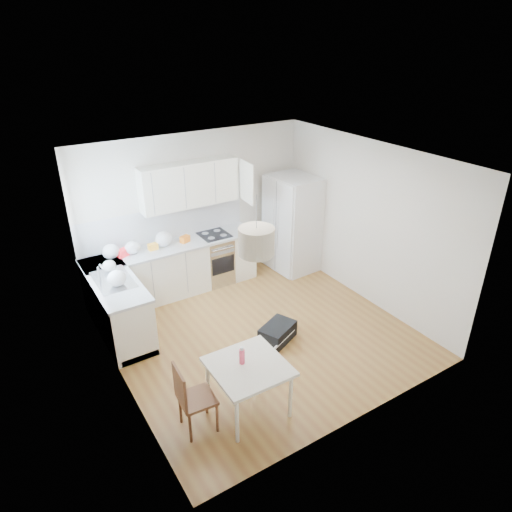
{
  "coord_description": "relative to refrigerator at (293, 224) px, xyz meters",
  "views": [
    {
      "loc": [
        -3.12,
        -4.87,
        4.2
      ],
      "look_at": [
        0.2,
        0.4,
        1.09
      ],
      "focal_mm": 32.0,
      "sensor_mm": 36.0,
      "label": 1
    }
  ],
  "objects": [
    {
      "name": "floor",
      "position": [
        -1.73,
        -1.5,
        -0.91
      ],
      "size": [
        4.2,
        4.2,
        0.0
      ],
      "primitive_type": "plane",
      "color": "brown",
      "rests_on": "ground"
    },
    {
      "name": "ceiling",
      "position": [
        -1.73,
        -1.5,
        1.79
      ],
      "size": [
        4.2,
        4.2,
        0.0
      ],
      "primitive_type": "plane",
      "rotation": [
        3.14,
        0.0,
        0.0
      ],
      "color": "white",
      "rests_on": "wall_back"
    },
    {
      "name": "wall_back",
      "position": [
        -1.73,
        0.6,
        0.44
      ],
      "size": [
        4.2,
        0.0,
        4.2
      ],
      "primitive_type": "plane",
      "rotation": [
        1.57,
        0.0,
        0.0
      ],
      "color": "silver",
      "rests_on": "floor"
    },
    {
      "name": "wall_left",
      "position": [
        -3.83,
        -1.5,
        0.44
      ],
      "size": [
        0.0,
        4.2,
        4.2
      ],
      "primitive_type": "plane",
      "rotation": [
        1.57,
        0.0,
        1.57
      ],
      "color": "silver",
      "rests_on": "floor"
    },
    {
      "name": "wall_right",
      "position": [
        0.37,
        -1.5,
        0.44
      ],
      "size": [
        0.0,
        4.2,
        4.2
      ],
      "primitive_type": "plane",
      "rotation": [
        1.57,
        0.0,
        -1.57
      ],
      "color": "silver",
      "rests_on": "floor"
    },
    {
      "name": "window_glassblock",
      "position": [
        -3.81,
        -0.35,
        0.84
      ],
      "size": [
        0.02,
        1.0,
        1.0
      ],
      "primitive_type": "cube",
      "color": "#BFE0F9",
      "rests_on": "wall_left"
    },
    {
      "name": "cabinets_back",
      "position": [
        -2.33,
        0.3,
        -0.47
      ],
      "size": [
        3.0,
        0.6,
        0.88
      ],
      "primitive_type": "cube",
      "color": "white",
      "rests_on": "floor"
    },
    {
      "name": "cabinets_left",
      "position": [
        -3.53,
        -0.3,
        -0.47
      ],
      "size": [
        0.6,
        1.8,
        0.88
      ],
      "primitive_type": "cube",
      "color": "white",
      "rests_on": "floor"
    },
    {
      "name": "counter_back",
      "position": [
        -2.33,
        0.3,
        -0.01
      ],
      "size": [
        3.02,
        0.64,
        0.04
      ],
      "primitive_type": "cube",
      "color": "#B8BBBE",
      "rests_on": "cabinets_back"
    },
    {
      "name": "counter_left",
      "position": [
        -3.53,
        -0.3,
        -0.01
      ],
      "size": [
        0.64,
        1.82,
        0.04
      ],
      "primitive_type": "cube",
      "color": "#B8BBBE",
      "rests_on": "cabinets_left"
    },
    {
      "name": "backsplash_back",
      "position": [
        -2.33,
        0.59,
        0.3
      ],
      "size": [
        3.0,
        0.01,
        0.58
      ],
      "primitive_type": "cube",
      "color": "white",
      "rests_on": "wall_back"
    },
    {
      "name": "backsplash_left",
      "position": [
        -3.82,
        -0.3,
        0.3
      ],
      "size": [
        0.01,
        1.8,
        0.58
      ],
      "primitive_type": "cube",
      "color": "white",
      "rests_on": "wall_left"
    },
    {
      "name": "upper_cabinets",
      "position": [
        -1.88,
        0.44,
        0.97
      ],
      "size": [
        1.7,
        0.32,
        0.75
      ],
      "primitive_type": "cube",
      "color": "white",
      "rests_on": "wall_back"
    },
    {
      "name": "range_oven",
      "position": [
        -1.53,
        0.3,
        -0.47
      ],
      "size": [
        0.5,
        0.61,
        0.88
      ],
      "primitive_type": null,
      "color": "#B4B6B9",
      "rests_on": "floor"
    },
    {
      "name": "sink",
      "position": [
        -3.53,
        -0.35,
        0.01
      ],
      "size": [
        0.5,
        0.8,
        0.16
      ],
      "primitive_type": null,
      "color": "#B4B6B9",
      "rests_on": "counter_left"
    },
    {
      "name": "refrigerator",
      "position": [
        0.0,
        0.0,
        0.0
      ],
      "size": [
        0.92,
        0.96,
        1.82
      ],
      "primitive_type": null,
      "rotation": [
        0.0,
        0.0,
        0.05
      ],
      "color": "white",
      "rests_on": "floor"
    },
    {
      "name": "dining_table",
      "position": [
        -2.69,
        -2.77,
        -0.3
      ],
      "size": [
        0.87,
        0.87,
        0.68
      ],
      "rotation": [
        0.0,
        0.0,
        -0.01
      ],
      "color": "beige",
      "rests_on": "floor"
    },
    {
      "name": "dining_chair",
      "position": [
        -3.33,
        -2.71,
        -0.45
      ],
      "size": [
        0.41,
        0.41,
        0.91
      ],
      "primitive_type": null,
      "rotation": [
        0.0,
        0.0,
        -0.07
      ],
      "color": "#452814",
      "rests_on": "floor"
    },
    {
      "name": "drink_bottle",
      "position": [
        -2.73,
        -2.7,
        -0.11
      ],
      "size": [
        0.09,
        0.09,
        0.23
      ],
      "primitive_type": "cylinder",
      "rotation": [
        0.0,
        0.0,
        0.34
      ],
      "color": "#F54466",
      "rests_on": "dining_table"
    },
    {
      "name": "gym_bag",
      "position": [
        -1.59,
        -1.81,
        -0.78
      ],
      "size": [
        0.65,
        0.55,
        0.26
      ],
      "primitive_type": "cube",
      "rotation": [
        0.0,
        0.0,
        0.41
      ],
      "color": "black",
      "rests_on": "floor"
    },
    {
      "name": "pendant_lamp",
      "position": [
        -2.5,
        -2.65,
        1.27
      ],
      "size": [
        0.42,
        0.42,
        0.3
      ],
      "primitive_type": "cylinder",
      "rotation": [
        0.0,
        0.0,
        -0.07
      ],
      "color": "#B6A78C",
      "rests_on": "ceiling"
    },
    {
      "name": "grocery_bag_a",
      "position": [
        -3.34,
        0.35,
        0.13
      ],
      "size": [
        0.27,
        0.23,
        0.24
      ],
      "primitive_type": "ellipsoid",
      "color": "white",
      "rests_on": "counter_back"
    },
    {
      "name": "grocery_bag_b",
      "position": [
        -2.99,
        0.33,
        0.12
      ],
      "size": [
        0.25,
        0.21,
        0.22
      ],
      "primitive_type": "ellipsoid",
      "color": "white",
      "rests_on": "counter_back"
    },
    {
      "name": "grocery_bag_c",
      "position": [
        -2.45,
        0.34,
        0.14
      ],
      "size": [
        0.29,
        0.25,
        0.26
      ],
      "primitive_type": "ellipsoid",
      "color": "white",
      "rests_on": "counter_back"
    },
    {
      "name": "grocery_bag_d",
      "position": [
        -3.49,
        -0.06,
        0.1
      ],
      "size": [
        0.2,
        0.17,
        0.18
      ],
      "primitive_type": "ellipsoid",
      "color": "white",
      "rests_on": "counter_back"
    },
    {
      "name": "grocery_bag_e",
      "position": [
        -3.52,
        -0.56,
        0.13
      ],
      "size": [
        0.27,
        0.23,
        0.24
      ],
      "primitive_type": "ellipsoid",
      "color": "white",
      "rests_on": "counter_left"
    },
    {
      "name": "snack_orange",
      "position": [
        -2.09,
        0.3,
        0.07
      ],
      "size": [
        0.19,
        0.15,
        0.11
      ],
      "primitive_type": "cube",
      "rotation": [
        0.0,
        0.0,
        0.36
      ],
      "color": "orange",
      "rests_on": "counter_back"
    },
    {
      "name": "snack_yellow",
      "position": [
        -2.66,
        0.3,
        0.06
      ],
      "size": [
        0.16,
        0.1,
        0.11
      ],
      "primitive_type": "cube",
      "rotation": [
        0.0,
        0.0,
        0.02
      ],
      "color": "orange",
      "rests_on": "counter_back"
    },
    {
      "name": "snack_red",
      "position": [
        -3.16,
        0.33,
        0.07
      ],
      "size": [
        0.21,
        0.18,
        0.12
      ],
      "primitive_type": "cube",
      "rotation": [
        0.0,
        0.0,
        0.43
      ],
      "color": "red",
      "rests_on": "counter_back"
    }
  ]
}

